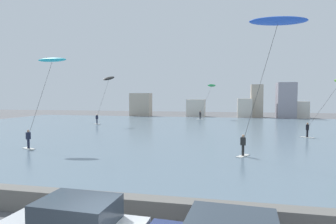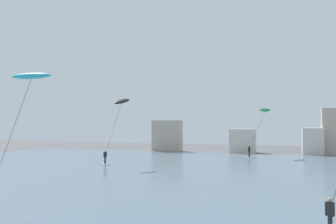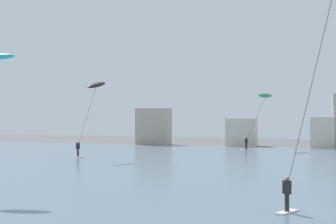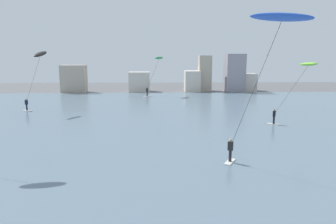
% 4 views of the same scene
% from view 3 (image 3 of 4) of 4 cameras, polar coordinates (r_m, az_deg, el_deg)
% --- Properties ---
extents(water_bay, '(84.00, 52.00, 0.10)m').
position_cam_3_polar(water_bay, '(36.45, 9.95, -7.32)').
color(water_bay, slate).
rests_on(water_bay, ground).
extents(far_shore_buildings, '(39.09, 4.76, 7.57)m').
position_cam_3_polar(far_shore_buildings, '(64.39, 17.26, -1.78)').
color(far_shore_buildings, '#B7A893').
rests_on(far_shore_buildings, ground).
extents(kitesurfer_green, '(3.94, 3.68, 7.08)m').
position_cam_3_polar(kitesurfer_green, '(57.65, 11.83, 1.45)').
color(kitesurfer_green, silver).
rests_on(kitesurfer_green, water_bay).
extents(kitesurfer_black, '(4.05, 2.92, 7.91)m').
position_cam_3_polar(kitesurfer_black, '(46.27, -9.23, 2.25)').
color(kitesurfer_black, silver).
rests_on(kitesurfer_black, water_bay).
extents(kitesurfer_blue, '(4.19, 4.21, 9.56)m').
position_cam_3_polar(kitesurfer_blue, '(19.09, 19.46, 12.15)').
color(kitesurfer_blue, silver).
rests_on(kitesurfer_blue, water_bay).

